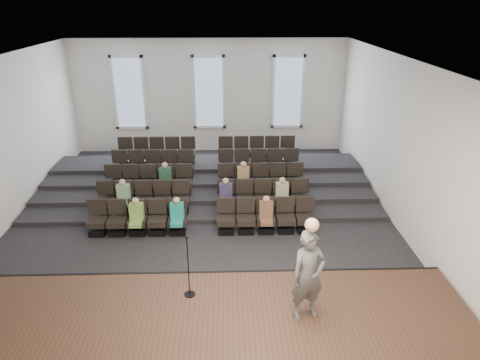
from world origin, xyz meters
name	(u,v)px	position (x,y,z in m)	size (l,w,h in m)	color
ground	(203,223)	(0.00, 0.00, 0.00)	(14.00, 14.00, 0.00)	black
ceiling	(197,60)	(0.00, 0.00, 5.01)	(12.00, 14.00, 0.02)	white
wall_back	(209,97)	(0.00, 7.02, 2.50)	(12.00, 0.04, 5.00)	silver
wall_front	(173,309)	(0.00, -7.02, 2.50)	(12.00, 0.04, 5.00)	silver
wall_right	(403,146)	(6.02, 0.00, 2.50)	(0.04, 14.00, 5.00)	silver
stage	(191,334)	(0.00, -5.10, 0.25)	(11.80, 3.60, 0.50)	#3F2D1B
stage_lip	(196,281)	(0.00, -3.33, 0.25)	(11.80, 0.06, 0.52)	black
risers	(207,178)	(0.00, 3.17, 0.20)	(11.80, 4.80, 0.60)	black
seating_rows	(205,184)	(0.00, 1.54, 0.68)	(6.80, 4.70, 1.67)	black
windows	(209,93)	(0.00, 6.95, 2.70)	(8.44, 0.10, 3.24)	white
audience	(203,196)	(0.00, 0.32, 0.81)	(5.45, 2.64, 1.10)	#78A441
speaker	(308,276)	(2.38, -4.89, 1.48)	(0.71, 0.47, 1.96)	#53514F
mic_stand	(189,278)	(-0.08, -4.16, 0.95)	(0.25, 0.25, 1.50)	black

